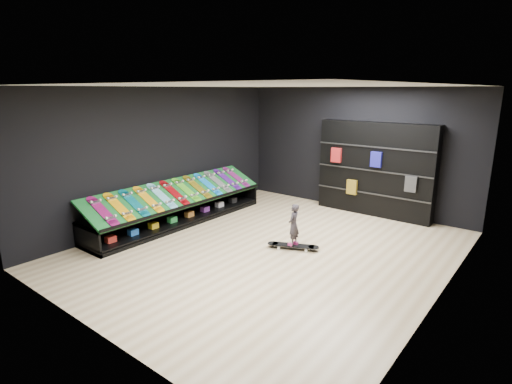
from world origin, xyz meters
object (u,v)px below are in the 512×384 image
Objects in this scene: back_shelving at (375,169)px; child at (293,233)px; floor_skateboard at (293,247)px; display_rack at (180,212)px.

child is (-0.29, -3.06, -0.77)m from back_shelving.
child is (0.00, 0.00, 0.29)m from floor_skateboard.
child is at bearing 0.00° from floor_skateboard.
display_rack is 4.59× the size of floor_skateboard.
display_rack is 2.91m from floor_skateboard.
display_rack is 4.68m from back_shelving.
floor_skateboard is at bearing 5.23° from display_rack.
floor_skateboard is (2.89, 0.26, -0.21)m from display_rack.
child reaches higher than display_rack.
display_rack is 9.34× the size of child.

